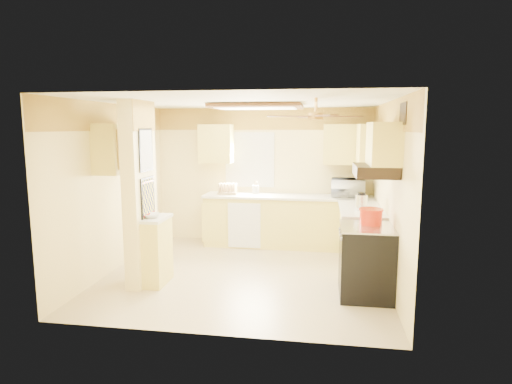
% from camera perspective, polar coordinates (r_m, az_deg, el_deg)
% --- Properties ---
extents(floor, '(4.00, 4.00, 0.00)m').
position_cam_1_polar(floor, '(6.44, -1.45, -10.88)').
color(floor, tan).
rests_on(floor, ground).
extents(ceiling, '(4.00, 4.00, 0.00)m').
position_cam_1_polar(ceiling, '(6.08, -1.54, 11.93)').
color(ceiling, white).
rests_on(ceiling, wall_back).
extents(wall_back, '(4.00, 0.00, 4.00)m').
position_cam_1_polar(wall_back, '(8.00, 0.95, 2.17)').
color(wall_back, '#FCE69A').
rests_on(wall_back, floor).
extents(wall_front, '(4.00, 0.00, 4.00)m').
position_cam_1_polar(wall_front, '(4.31, -6.05, -3.47)').
color(wall_front, '#FCE69A').
rests_on(wall_front, floor).
extents(wall_left, '(0.00, 3.80, 3.80)m').
position_cam_1_polar(wall_left, '(6.78, -18.36, 0.57)').
color(wall_left, '#FCE69A').
rests_on(wall_left, floor).
extents(wall_right, '(0.00, 3.80, 3.80)m').
position_cam_1_polar(wall_right, '(6.10, 17.31, -0.24)').
color(wall_right, '#FCE69A').
rests_on(wall_right, floor).
extents(wallpaper_border, '(4.00, 0.02, 0.40)m').
position_cam_1_polar(wallpaper_border, '(7.93, 0.95, 9.72)').
color(wallpaper_border, '#FECE4A').
rests_on(wallpaper_border, wall_back).
extents(partition_column, '(0.20, 0.70, 2.50)m').
position_cam_1_polar(partition_column, '(6.01, -15.22, -0.28)').
color(partition_column, '#FCE69A').
rests_on(partition_column, floor).
extents(partition_ledge, '(0.25, 0.55, 0.90)m').
position_cam_1_polar(partition_ledge, '(6.10, -13.02, -7.78)').
color(partition_ledge, '#F6E36B').
rests_on(partition_ledge, floor).
extents(ledge_top, '(0.28, 0.58, 0.04)m').
position_cam_1_polar(ledge_top, '(5.99, -13.17, -3.46)').
color(ledge_top, white).
rests_on(ledge_top, partition_ledge).
extents(lower_cabinets_back, '(3.00, 0.60, 0.90)m').
position_cam_1_polar(lower_cabinets_back, '(7.78, 4.29, -4.01)').
color(lower_cabinets_back, '#F6E36B').
rests_on(lower_cabinets_back, floor).
extents(lower_cabinets_right, '(0.60, 1.40, 0.90)m').
position_cam_1_polar(lower_cabinets_right, '(6.81, 13.77, -6.07)').
color(lower_cabinets_right, '#F6E36B').
rests_on(lower_cabinets_right, floor).
extents(countertop_back, '(3.04, 0.64, 0.04)m').
position_cam_1_polar(countertop_back, '(7.68, 4.32, -0.61)').
color(countertop_back, white).
rests_on(countertop_back, lower_cabinets_back).
extents(countertop_right, '(0.64, 1.44, 0.04)m').
position_cam_1_polar(countertop_right, '(6.71, 13.83, -2.18)').
color(countertop_right, white).
rests_on(countertop_right, lower_cabinets_right).
extents(dishwasher_panel, '(0.58, 0.02, 0.80)m').
position_cam_1_polar(dishwasher_panel, '(7.58, -1.58, -4.49)').
color(dishwasher_panel, white).
rests_on(dishwasher_panel, lower_cabinets_back).
extents(window, '(0.92, 0.02, 1.02)m').
position_cam_1_polar(window, '(7.99, -0.84, 4.33)').
color(window, white).
rests_on(window, wall_back).
extents(upper_cab_back_left, '(0.60, 0.35, 0.70)m').
position_cam_1_polar(upper_cab_back_left, '(7.94, -5.34, 6.43)').
color(upper_cab_back_left, '#F6E36B').
rests_on(upper_cab_back_left, wall_back).
extents(upper_cab_back_right, '(0.90, 0.35, 0.70)m').
position_cam_1_polar(upper_cab_back_right, '(7.71, 12.33, 6.21)').
color(upper_cab_back_right, '#F6E36B').
rests_on(upper_cab_back_right, wall_back).
extents(upper_cab_right, '(0.35, 1.00, 0.70)m').
position_cam_1_polar(upper_cab_right, '(7.26, 14.72, 5.98)').
color(upper_cab_right, '#F6E36B').
rests_on(upper_cab_right, wall_right).
extents(upper_cab_left_wall, '(0.35, 0.75, 0.70)m').
position_cam_1_polar(upper_cab_left_wall, '(6.43, -18.23, 5.53)').
color(upper_cab_left_wall, '#F6E36B').
rests_on(upper_cab_left_wall, wall_left).
extents(upper_cab_over_stove, '(0.35, 0.76, 0.52)m').
position_cam_1_polar(upper_cab_over_stove, '(5.47, 16.65, 6.18)').
color(upper_cab_over_stove, '#F6E36B').
rests_on(upper_cab_over_stove, wall_right).
extents(stove, '(0.68, 0.77, 0.92)m').
position_cam_1_polar(stove, '(5.71, 14.43, -8.87)').
color(stove, black).
rests_on(stove, floor).
extents(range_hood, '(0.50, 0.76, 0.14)m').
position_cam_1_polar(range_hood, '(5.48, 15.62, 2.77)').
color(range_hood, black).
rests_on(range_hood, upper_cab_over_stove).
extents(poster_menu, '(0.02, 0.42, 0.57)m').
position_cam_1_polar(poster_menu, '(5.91, -14.46, 5.45)').
color(poster_menu, black).
rests_on(poster_menu, partition_column).
extents(poster_nashville, '(0.02, 0.42, 0.57)m').
position_cam_1_polar(poster_nashville, '(5.98, -14.23, -0.78)').
color(poster_nashville, black).
rests_on(poster_nashville, partition_column).
extents(ceiling_light_panel, '(1.35, 0.95, 0.06)m').
position_cam_1_polar(ceiling_light_panel, '(6.55, 0.14, 11.30)').
color(ceiling_light_panel, brown).
rests_on(ceiling_light_panel, ceiling).
extents(ceiling_fan, '(1.15, 1.15, 0.26)m').
position_cam_1_polar(ceiling_fan, '(5.27, 7.97, 10.03)').
color(ceiling_fan, gold).
rests_on(ceiling_fan, ceiling).
extents(vent_grate, '(0.02, 0.40, 0.25)m').
position_cam_1_polar(vent_grate, '(5.15, 19.07, 9.84)').
color(vent_grate, black).
rests_on(vent_grate, wall_right).
extents(microwave, '(0.60, 0.42, 0.32)m').
position_cam_1_polar(microwave, '(7.66, 12.19, 0.55)').
color(microwave, white).
rests_on(microwave, countertop_back).
extents(bowl, '(0.30, 0.30, 0.06)m').
position_cam_1_polar(bowl, '(5.95, -13.73, -3.07)').
color(bowl, white).
rests_on(bowl, ledge_top).
extents(dutch_oven, '(0.30, 0.30, 0.20)m').
position_cam_1_polar(dutch_oven, '(5.69, 15.08, -3.14)').
color(dutch_oven, red).
rests_on(dutch_oven, stove).
extents(kettle, '(0.17, 0.17, 0.26)m').
position_cam_1_polar(kettle, '(6.47, 13.88, -1.29)').
color(kettle, silver).
rests_on(kettle, countertop_right).
extents(dish_rack, '(0.36, 0.28, 0.20)m').
position_cam_1_polar(dish_rack, '(7.84, -3.82, 0.26)').
color(dish_rack, tan).
rests_on(dish_rack, countertop_back).
extents(utensil_crock, '(0.12, 0.12, 0.23)m').
position_cam_1_polar(utensil_crock, '(7.87, -0.04, 0.36)').
color(utensil_crock, white).
rests_on(utensil_crock, countertop_back).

